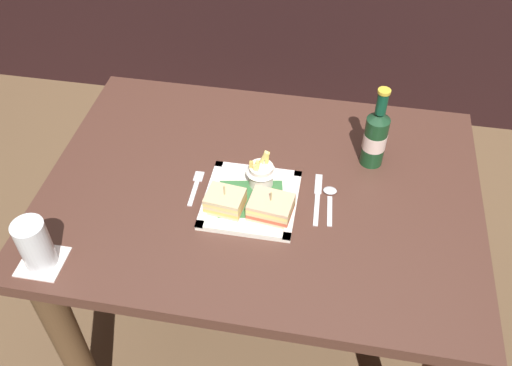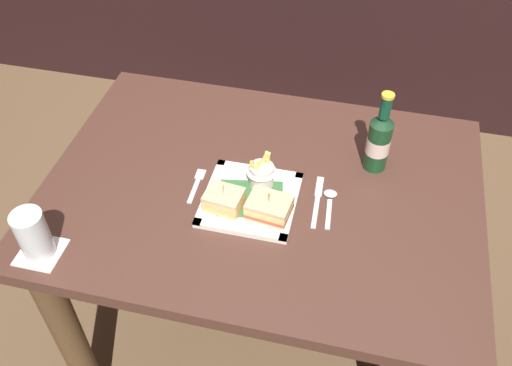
{
  "view_description": "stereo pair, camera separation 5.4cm",
  "coord_description": "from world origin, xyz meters",
  "px_view_note": "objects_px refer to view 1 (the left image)",
  "views": [
    {
      "loc": [
        0.17,
        -1.0,
        1.8
      ],
      "look_at": [
        -0.01,
        -0.03,
        0.81
      ],
      "focal_mm": 39.05,
      "sensor_mm": 36.0,
      "label": 1
    },
    {
      "loc": [
        0.22,
        -0.99,
        1.8
      ],
      "look_at": [
        -0.01,
        -0.03,
        0.81
      ],
      "focal_mm": 39.05,
      "sensor_mm": 36.0,
      "label": 2
    }
  ],
  "objects_px": {
    "fork": "(196,186)",
    "sandwich_half_left": "(225,201)",
    "square_plate": "(251,200)",
    "knife": "(317,197)",
    "dining_table": "(261,225)",
    "sandwich_half_right": "(271,207)",
    "water_glass": "(36,247)",
    "beer_bottle": "(375,136)",
    "spoon": "(330,196)",
    "fries_cup": "(259,171)"
  },
  "relations": [
    {
      "from": "fork",
      "to": "sandwich_half_left",
      "type": "bearing_deg",
      "value": -36.06
    },
    {
      "from": "square_plate",
      "to": "knife",
      "type": "distance_m",
      "value": 0.17
    },
    {
      "from": "dining_table",
      "to": "sandwich_half_right",
      "type": "xyz_separation_m",
      "value": [
        0.04,
        -0.1,
        0.19
      ]
    },
    {
      "from": "water_glass",
      "to": "dining_table",
      "type": "bearing_deg",
      "value": 36.0
    },
    {
      "from": "dining_table",
      "to": "square_plate",
      "type": "xyz_separation_m",
      "value": [
        -0.02,
        -0.06,
        0.16
      ]
    },
    {
      "from": "square_plate",
      "to": "sandwich_half_left",
      "type": "distance_m",
      "value": 0.07
    },
    {
      "from": "dining_table",
      "to": "beer_bottle",
      "type": "bearing_deg",
      "value": 27.86
    },
    {
      "from": "spoon",
      "to": "fries_cup",
      "type": "bearing_deg",
      "value": 177.72
    },
    {
      "from": "beer_bottle",
      "to": "knife",
      "type": "bearing_deg",
      "value": -129.09
    },
    {
      "from": "sandwich_half_right",
      "to": "knife",
      "type": "distance_m",
      "value": 0.14
    },
    {
      "from": "sandwich_half_left",
      "to": "water_glass",
      "type": "height_order",
      "value": "water_glass"
    },
    {
      "from": "dining_table",
      "to": "sandwich_half_left",
      "type": "distance_m",
      "value": 0.22
    },
    {
      "from": "sandwich_half_right",
      "to": "knife",
      "type": "bearing_deg",
      "value": 38.33
    },
    {
      "from": "knife",
      "to": "water_glass",
      "type": "bearing_deg",
      "value": -152.21
    },
    {
      "from": "fries_cup",
      "to": "dining_table",
      "type": "bearing_deg",
      "value": -8.17
    },
    {
      "from": "fries_cup",
      "to": "beer_bottle",
      "type": "bearing_deg",
      "value": 27.39
    },
    {
      "from": "fork",
      "to": "knife",
      "type": "relative_size",
      "value": 0.69
    },
    {
      "from": "dining_table",
      "to": "water_glass",
      "type": "bearing_deg",
      "value": -144.0
    },
    {
      "from": "fries_cup",
      "to": "knife",
      "type": "height_order",
      "value": "fries_cup"
    },
    {
      "from": "knife",
      "to": "sandwich_half_left",
      "type": "bearing_deg",
      "value": -158.99
    },
    {
      "from": "sandwich_half_right",
      "to": "beer_bottle",
      "type": "relative_size",
      "value": 0.48
    },
    {
      "from": "fries_cup",
      "to": "spoon",
      "type": "bearing_deg",
      "value": -2.28
    },
    {
      "from": "fries_cup",
      "to": "fork",
      "type": "bearing_deg",
      "value": -169.86
    },
    {
      "from": "sandwich_half_left",
      "to": "square_plate",
      "type": "bearing_deg",
      "value": 34.73
    },
    {
      "from": "water_glass",
      "to": "beer_bottle",
      "type": "bearing_deg",
      "value": 33.08
    },
    {
      "from": "dining_table",
      "to": "square_plate",
      "type": "relative_size",
      "value": 4.85
    },
    {
      "from": "water_glass",
      "to": "knife",
      "type": "relative_size",
      "value": 0.7
    },
    {
      "from": "knife",
      "to": "fries_cup",
      "type": "bearing_deg",
      "value": 175.32
    },
    {
      "from": "square_plate",
      "to": "beer_bottle",
      "type": "bearing_deg",
      "value": 34.83
    },
    {
      "from": "water_glass",
      "to": "knife",
      "type": "xyz_separation_m",
      "value": [
        0.6,
        0.32,
        -0.06
      ]
    },
    {
      "from": "water_glass",
      "to": "spoon",
      "type": "relative_size",
      "value": 0.97
    },
    {
      "from": "beer_bottle",
      "to": "knife",
      "type": "xyz_separation_m",
      "value": [
        -0.13,
        -0.16,
        -0.09
      ]
    },
    {
      "from": "dining_table",
      "to": "fries_cup",
      "type": "bearing_deg",
      "value": 171.83
    },
    {
      "from": "sandwich_half_left",
      "to": "beer_bottle",
      "type": "height_order",
      "value": "beer_bottle"
    },
    {
      "from": "sandwich_half_right",
      "to": "spoon",
      "type": "bearing_deg",
      "value": 33.08
    },
    {
      "from": "beer_bottle",
      "to": "dining_table",
      "type": "bearing_deg",
      "value": -152.14
    },
    {
      "from": "sandwich_half_left",
      "to": "water_glass",
      "type": "xyz_separation_m",
      "value": [
        -0.38,
        -0.23,
        0.02
      ]
    },
    {
      "from": "dining_table",
      "to": "fork",
      "type": "relative_size",
      "value": 9.04
    },
    {
      "from": "sandwich_half_left",
      "to": "fork",
      "type": "height_order",
      "value": "sandwich_half_left"
    },
    {
      "from": "sandwich_half_left",
      "to": "beer_bottle",
      "type": "xyz_separation_m",
      "value": [
        0.35,
        0.24,
        0.06
      ]
    },
    {
      "from": "beer_bottle",
      "to": "water_glass",
      "type": "height_order",
      "value": "beer_bottle"
    },
    {
      "from": "fries_cup",
      "to": "spoon",
      "type": "distance_m",
      "value": 0.19
    },
    {
      "from": "sandwich_half_left",
      "to": "beer_bottle",
      "type": "relative_size",
      "value": 0.41
    },
    {
      "from": "dining_table",
      "to": "fork",
      "type": "bearing_deg",
      "value": -170.33
    },
    {
      "from": "water_glass",
      "to": "fork",
      "type": "xyz_separation_m",
      "value": [
        0.28,
        0.3,
        -0.06
      ]
    },
    {
      "from": "square_plate",
      "to": "fork",
      "type": "distance_m",
      "value": 0.15
    },
    {
      "from": "sandwich_half_right",
      "to": "fries_cup",
      "type": "bearing_deg",
      "value": 114.9
    },
    {
      "from": "beer_bottle",
      "to": "fries_cup",
      "type": "bearing_deg",
      "value": -152.61
    },
    {
      "from": "sandwich_half_left",
      "to": "sandwich_half_right",
      "type": "distance_m",
      "value": 0.11
    },
    {
      "from": "square_plate",
      "to": "knife",
      "type": "relative_size",
      "value": 1.29
    }
  ]
}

